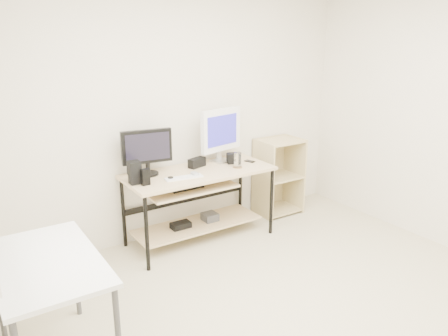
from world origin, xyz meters
The scene contains 16 objects.
room centered at (-0.14, 0.04, 1.32)m, with size 4.01×4.01×2.62m.
desk centered at (-0.03, 1.66, 0.54)m, with size 1.50×0.65×0.75m.
side_table centered at (-1.68, 0.60, 0.67)m, with size 0.60×1.00×0.75m.
shelf_unit centered at (1.15, 1.82, 0.45)m, with size 0.50×0.40×0.90m.
black_monitor centered at (-0.48, 1.82, 1.00)m, with size 0.49×0.20×0.44m.
white_imac centered at (0.37, 1.82, 1.08)m, with size 0.53×0.17×0.57m.
keyboard centered at (-0.24, 1.53, 0.76)m, with size 0.37×0.10×0.01m, color white.
mouse centered at (-0.11, 1.55, 0.77)m, with size 0.07×0.11×0.04m, color #AAAAAF.
center_speaker centered at (0.05, 1.78, 0.80)m, with size 0.19×0.08×0.09m, color black.
speaker_left centered at (-0.69, 1.64, 0.86)m, with size 0.11×0.11×0.21m.
speaker_right centered at (0.42, 1.70, 0.81)m, with size 0.09×0.09×0.11m, color black.
audio_controller centered at (-0.62, 1.55, 0.83)m, with size 0.08×0.05×0.15m, color black.
volume_puck centered at (-0.36, 1.58, 0.76)m, with size 0.05×0.05×0.02m, color black.
smartphone centered at (0.62, 1.65, 0.75)m, with size 0.06×0.11×0.01m, color black.
coaster centered at (0.39, 1.54, 0.75)m, with size 0.10×0.10×0.01m, color olive.
drinking_glass centered at (0.39, 1.54, 0.83)m, with size 0.08×0.08×0.15m, color white.
Camera 1 is at (-2.07, -1.96, 2.05)m, focal length 35.00 mm.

